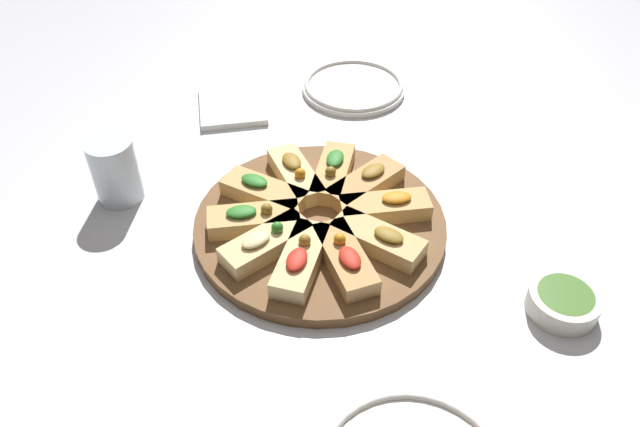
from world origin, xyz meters
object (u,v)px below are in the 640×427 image
(dipping_bowl, at_px, (563,301))
(water_glass, at_px, (115,170))
(serving_board, at_px, (320,224))
(plate_left, at_px, (354,87))
(napkin_stack, at_px, (232,105))

(dipping_bowl, bearing_deg, water_glass, -108.70)
(dipping_bowl, bearing_deg, serving_board, -114.71)
(serving_board, distance_m, plate_left, 0.37)
(serving_board, height_order, plate_left, same)
(napkin_stack, height_order, dipping_bowl, dipping_bowl)
(plate_left, bearing_deg, dipping_bowl, 25.74)
(napkin_stack, bearing_deg, serving_board, 27.77)
(plate_left, xyz_separation_m, water_glass, (0.30, -0.34, 0.04))
(water_glass, bearing_deg, serving_board, 77.84)
(water_glass, height_order, dipping_bowl, water_glass)
(water_glass, bearing_deg, plate_left, 131.50)
(water_glass, relative_size, napkin_stack, 0.73)
(plate_left, bearing_deg, water_glass, -48.50)
(plate_left, relative_size, water_glass, 1.92)
(serving_board, bearing_deg, napkin_stack, -152.23)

